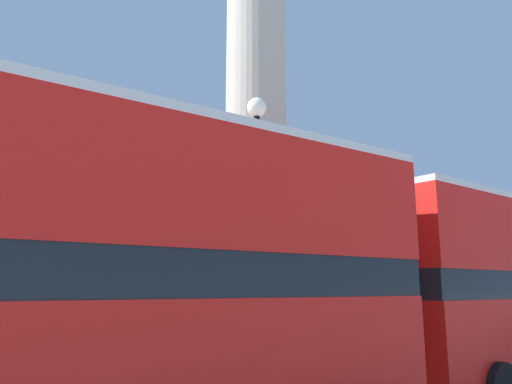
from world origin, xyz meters
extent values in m
plane|color=#ADA89E|center=(0.00, 0.00, 0.00)|extent=(200.00, 200.00, 0.00)
cube|color=#ADA593|center=(0.00, 0.00, 0.44)|extent=(5.27, 5.27, 0.88)
cube|color=#ADA593|center=(0.00, 0.00, 1.32)|extent=(3.79, 3.79, 0.88)
cylinder|color=#ADA593|center=(0.00, 0.00, 10.22)|extent=(2.00, 2.00, 16.93)
cube|color=red|center=(3.40, -6.25, 3.41)|extent=(10.73, 2.64, 1.52)
cube|color=silver|center=(3.40, -6.25, 4.23)|extent=(10.73, 2.64, 0.12)
cylinder|color=black|center=(-0.36, -5.03, 0.50)|extent=(1.00, 0.31, 1.00)
cube|color=red|center=(-8.50, -6.24, 3.52)|extent=(11.60, 3.00, 1.55)
cube|color=silver|center=(-8.50, -6.24, 4.36)|extent=(11.60, 3.00, 0.12)
cylinder|color=black|center=(-2.98, -3.85, 3.07)|extent=(0.14, 0.14, 6.13)
sphere|color=white|center=(-2.98, -3.85, 6.36)|extent=(0.45, 0.45, 0.45)
camera|label=1|loc=(-9.62, -12.33, 2.31)|focal=35.00mm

